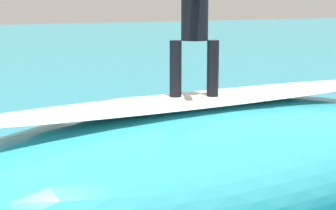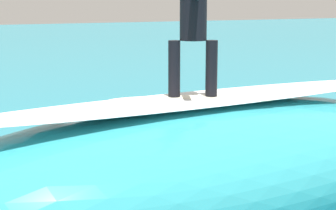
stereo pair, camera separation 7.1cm
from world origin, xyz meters
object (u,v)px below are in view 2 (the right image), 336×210
surfer_riding (193,24)px  surfer_paddling (158,140)px  surfboard_paddling (153,147)px  surfboard_riding (193,100)px

surfer_riding → surfer_paddling: bearing=-87.5°
surfboard_paddling → surfer_paddling: size_ratio=1.26×
surfer_riding → surfboard_paddling: size_ratio=0.80×
surfer_riding → surfboard_paddling: 5.60m
surfboard_riding → surfer_paddling: bearing=-87.5°
surfer_riding → surfer_paddling: 5.44m
surfboard_paddling → surfer_paddling: (-0.07, 0.11, 0.18)m
surfer_paddling → surfer_riding: bearing=130.7°
surfer_paddling → surfboard_riding: bearing=130.7°
surfboard_riding → surfboard_paddling: (-1.47, -4.60, -1.88)m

